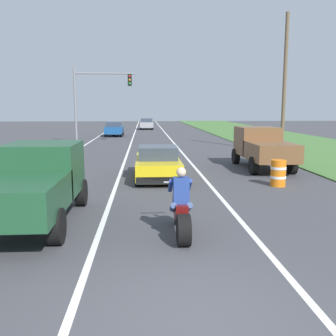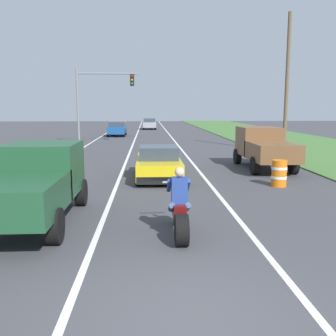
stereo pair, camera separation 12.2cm
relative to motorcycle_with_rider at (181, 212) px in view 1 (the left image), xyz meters
name	(u,v)px [view 1 (the left image)]	position (x,y,z in m)	size (l,w,h in m)	color
ground_plane	(197,319)	(-0.11, -3.51, -0.59)	(160.00, 160.00, 0.00)	#424247
lane_stripe_left_solid	(72,154)	(-5.51, 16.49, -0.59)	(0.14, 120.00, 0.01)	white
lane_stripe_right_solid	(182,153)	(1.69, 16.49, -0.59)	(0.14, 120.00, 0.01)	white
lane_stripe_centre_dashed	(127,153)	(-1.91, 16.49, -0.59)	(0.14, 120.00, 0.01)	white
grass_verge_right	(331,151)	(11.81, 16.49, -0.56)	(10.00, 120.00, 0.06)	#477538
motorcycle_with_rider	(181,212)	(0.00, 0.00, 0.00)	(0.70, 2.21, 1.62)	black
sports_car_yellow	(158,163)	(-0.27, 7.41, 0.04)	(1.84, 4.30, 1.37)	yellow
pickup_truck_left_lane_dark_green	(35,181)	(-3.61, 1.29, 0.51)	(2.02, 4.80, 1.98)	#1E4C2D
pickup_truck_right_shoulder_brown	(262,146)	(4.90, 9.69, 0.51)	(2.02, 4.80, 1.98)	brown
traffic_light_mast_near	(94,94)	(-4.74, 22.65, 3.42)	(4.82, 0.34, 6.00)	gray
utility_pole_roadside	(285,84)	(8.43, 16.70, 3.91)	(0.24, 0.24, 9.00)	brown
construction_barrel_nearest	(278,173)	(4.22, 5.50, -0.09)	(0.58, 0.58, 1.00)	orange
distant_car_far_ahead	(114,129)	(-3.91, 31.90, 0.18)	(1.80, 4.00, 1.50)	#194C8C
distant_car_further_ahead	(147,124)	(-0.45, 44.45, 0.18)	(1.80, 4.00, 1.50)	#99999E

